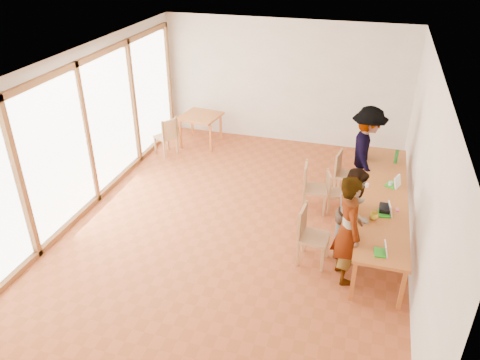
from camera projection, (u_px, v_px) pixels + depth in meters
The scene contains 25 objects.
ground at pixel (238, 223), 8.68m from camera, with size 8.00×8.00×0.00m, color #A94E28.
wall_back at pixel (285, 83), 11.32m from camera, with size 6.00×0.10×3.00m, color beige.
wall_front at pixel (124, 317), 4.59m from camera, with size 6.00×0.10×3.00m, color beige.
wall_right at pixel (424, 173), 7.23m from camera, with size 0.10×8.00×3.00m, color beige.
window_wall at pixel (86, 131), 8.68m from camera, with size 0.10×8.00×3.00m, color white.
ceiling at pixel (238, 61), 7.22m from camera, with size 6.00×8.00×0.04m, color white.
communal_table at pixel (384, 197), 8.14m from camera, with size 0.80×4.00×0.75m.
side_table at pixel (200, 118), 11.52m from camera, with size 0.90×0.90×0.75m.
chair_near at pixel (308, 229), 7.46m from camera, with size 0.50×0.50×0.53m.
chair_mid at pixel (332, 188), 8.83m from camera, with size 0.48×0.48×0.44m.
chair_far at pixel (310, 182), 8.83m from camera, with size 0.49×0.49×0.52m.
chair_empty at pixel (342, 169), 9.38m from camera, with size 0.49×0.49×0.49m.
chair_spare at pixel (168, 133), 10.96m from camera, with size 0.60×0.60×0.50m.
person_near at pixel (348, 230), 6.95m from camera, with size 0.65×0.43×1.79m, color gray.
person_mid at pixel (354, 212), 7.56m from camera, with size 0.76×0.60×1.57m, color gray.
person_far at pixel (366, 151), 9.29m from camera, with size 1.18×0.68×1.83m, color gray.
laptop_near at pixel (383, 251), 6.66m from camera, with size 0.21×0.23×0.18m.
laptop_mid at pixel (387, 211), 7.55m from camera, with size 0.24×0.27×0.21m.
laptop_far at pixel (395, 183), 8.36m from camera, with size 0.29×0.31×0.21m.
yellow_mug at pixel (374, 216), 7.44m from camera, with size 0.14×0.14×0.11m, color yellow.
green_bottle at pixel (396, 157), 9.13m from camera, with size 0.07×0.07×0.28m, color #1E7B2B.
clear_glass at pixel (390, 184), 8.36m from camera, with size 0.07×0.07×0.09m, color silver.
condiment_cup at pixel (367, 185), 8.36m from camera, with size 0.08×0.08×0.06m, color white.
pink_phone at pixel (397, 210), 7.69m from camera, with size 0.05×0.10×0.01m, color #DB467C.
black_pouch at pixel (384, 209), 7.64m from camera, with size 0.16×0.26×0.09m, color black.
Camera 1 is at (2.04, -6.92, 4.90)m, focal length 35.00 mm.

